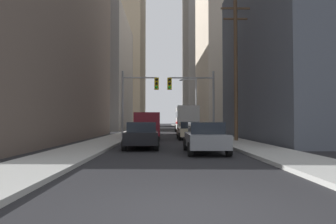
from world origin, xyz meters
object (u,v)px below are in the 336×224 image
at_px(cargo_van_maroon, 147,125).
at_px(sedan_grey, 205,137).
at_px(sedan_black, 142,135).
at_px(traffic_signal_near_right, 193,93).
at_px(city_bus, 186,119).
at_px(sedan_beige, 189,130).
at_px(traffic_signal_near_left, 138,93).

relative_size(cargo_van_maroon, sedan_grey, 1.25).
relative_size(sedan_black, traffic_signal_near_right, 0.71).
height_order(cargo_van_maroon, traffic_signal_near_right, traffic_signal_near_right).
xyz_separation_m(cargo_van_maroon, traffic_signal_near_right, (4.01, 0.77, 2.77)).
bearing_deg(traffic_signal_near_right, sedan_black, -113.80).
height_order(cargo_van_maroon, sedan_grey, cargo_van_maroon).
height_order(sedan_black, traffic_signal_near_right, traffic_signal_near_right).
relative_size(city_bus, sedan_beige, 2.73).
distance_m(city_bus, traffic_signal_near_right, 13.64).
xyz_separation_m(sedan_grey, traffic_signal_near_left, (-4.24, 11.30, 3.25)).
distance_m(city_bus, sedan_beige, 13.85).
relative_size(cargo_van_maroon, traffic_signal_near_left, 0.88).
relative_size(sedan_grey, sedan_black, 1.00).
xyz_separation_m(city_bus, traffic_signal_near_left, (-5.27, -13.46, 2.09)).
bearing_deg(sedan_grey, cargo_van_maroon, 107.90).
bearing_deg(city_bus, sedan_grey, -92.37).
xyz_separation_m(sedan_black, traffic_signal_near_left, (-0.97, 8.79, 3.25)).
xyz_separation_m(sedan_grey, sedan_black, (-3.27, 2.51, 0.00)).
xyz_separation_m(sedan_grey, sedan_beige, (0.17, 10.99, 0.00)).
xyz_separation_m(city_bus, sedan_grey, (-1.02, -24.77, -1.16)).
bearing_deg(city_bus, cargo_van_maroon, -107.28).
distance_m(cargo_van_maroon, sedan_black, 8.04).
xyz_separation_m(sedan_black, traffic_signal_near_right, (3.88, 8.79, 3.29)).
xyz_separation_m(sedan_beige, traffic_signal_near_left, (-4.42, 0.32, 3.25)).
xyz_separation_m(city_bus, sedan_beige, (-0.85, -13.78, -1.16)).
height_order(city_bus, sedan_black, city_bus).
relative_size(cargo_van_maroon, sedan_black, 1.25).
height_order(sedan_grey, sedan_beige, same).
distance_m(sedan_grey, traffic_signal_near_left, 12.50).
height_order(sedan_black, traffic_signal_near_left, traffic_signal_near_left).
distance_m(sedan_grey, traffic_signal_near_right, 11.79).
xyz_separation_m(sedan_black, sedan_beige, (3.45, 8.48, 0.00)).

